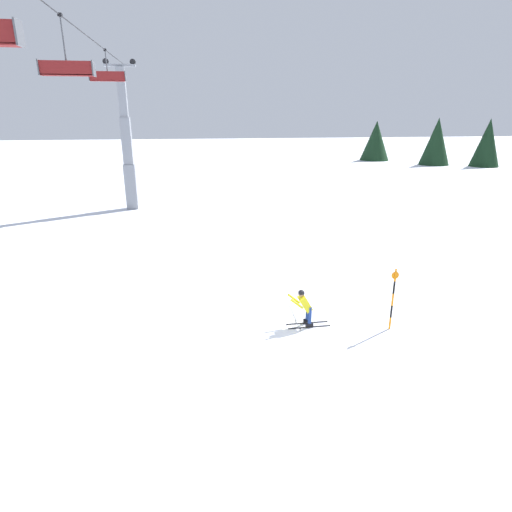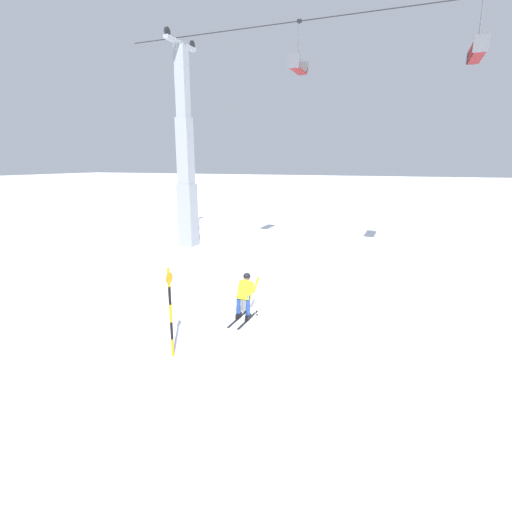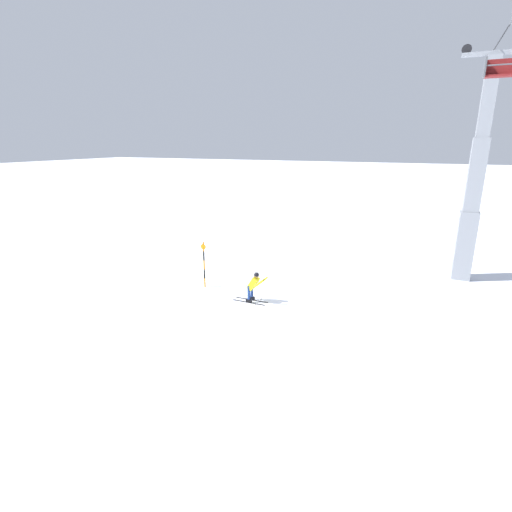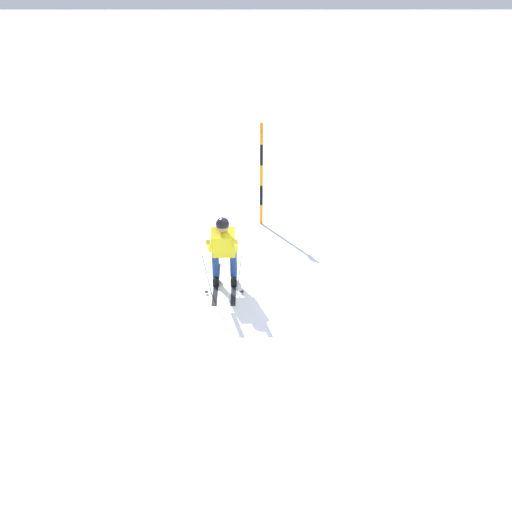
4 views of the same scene
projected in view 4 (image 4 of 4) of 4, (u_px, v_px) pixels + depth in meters
ground_plane at (289, 306)px, 9.70m from camera, size 260.00×260.00×0.00m
skier_carving_main at (224, 247)px, 9.92m from camera, size 0.71×1.63×1.60m
trail_marker_pole at (261, 172)px, 12.50m from camera, size 0.07×0.28×2.38m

